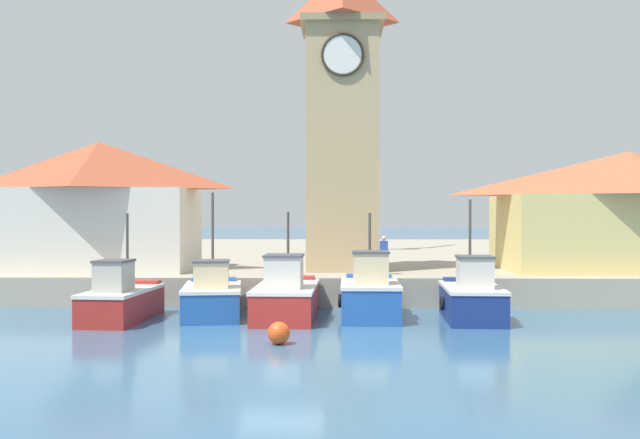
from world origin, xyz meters
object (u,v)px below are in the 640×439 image
port_crane_near (328,154)px  warehouse_left (99,204)px  fishing_boat_left_outer (212,297)px  clock_tower (342,112)px  fishing_boat_center (472,298)px  warehouse_right (628,210)px  fishing_boat_far_left (121,300)px  fishing_boat_left_inner (286,297)px  dock_worker_near_tower (384,254)px  fishing_boat_mid_left (370,295)px  mooring_buoy (279,333)px

port_crane_near → warehouse_left: bearing=-125.0°
fishing_boat_left_outer → clock_tower: (4.78, 6.60, 7.59)m
fishing_boat_center → clock_tower: bearing=122.5°
warehouse_right → port_crane_near: (-13.67, 14.25, 3.61)m
fishing_boat_far_left → warehouse_right: (20.67, 7.80, 3.19)m
fishing_boat_left_inner → dock_worker_near_tower: size_ratio=3.24×
port_crane_near → dock_worker_near_tower: size_ratio=10.20×
fishing_boat_mid_left → warehouse_left: warehouse_left is taller
fishing_boat_left_outer → dock_worker_near_tower: bearing=33.2°
warehouse_left → mooring_buoy: 15.53m
warehouse_right → port_crane_near: port_crane_near is taller
fishing_boat_left_inner → fishing_boat_mid_left: size_ratio=1.26×
port_crane_near → dock_worker_near_tower: (2.55, -16.84, -5.49)m
warehouse_right → port_crane_near: 20.08m
fishing_boat_mid_left → port_crane_near: port_crane_near is taller
fishing_boat_mid_left → dock_worker_near_tower: fishing_boat_mid_left is taller
fishing_boat_left_outer → port_crane_near: port_crane_near is taller
fishing_boat_far_left → clock_tower: (7.82, 7.55, 7.58)m
fishing_boat_far_left → fishing_boat_mid_left: size_ratio=1.10×
fishing_boat_far_left → dock_worker_near_tower: (9.54, 5.20, 1.31)m
fishing_boat_left_outer → fishing_boat_center: fishing_boat_left_outer is taller
fishing_boat_mid_left → fishing_boat_center: fishing_boat_center is taller
fishing_boat_far_left → port_crane_near: (7.00, 22.04, 6.80)m
fishing_boat_left_inner → mooring_buoy: fishing_boat_left_inner is taller
fishing_boat_far_left → fishing_boat_center: (12.36, 0.45, 0.05)m
fishing_boat_left_inner → warehouse_right: bearing=25.4°
fishing_boat_left_outer → fishing_boat_mid_left: (5.72, -0.15, 0.11)m
fishing_boat_left_inner → port_crane_near: size_ratio=0.32×
clock_tower → warehouse_left: (-11.00, -0.04, -4.15)m
fishing_boat_mid_left → mooring_buoy: 6.04m
warehouse_left → dock_worker_near_tower: warehouse_left is taller
dock_worker_near_tower → warehouse_left: bearing=169.7°
fishing_boat_mid_left → mooring_buoy: fishing_boat_mid_left is taller
warehouse_left → port_crane_near: port_crane_near is taller
fishing_boat_mid_left → clock_tower: bearing=98.0°
fishing_boat_far_left → mooring_buoy: (5.90, -4.48, -0.41)m
fishing_boat_far_left → warehouse_right: warehouse_right is taller
warehouse_left → dock_worker_near_tower: size_ratio=5.43×
port_crane_near → warehouse_right: bearing=-46.2°
fishing_boat_center → fishing_boat_far_left: bearing=-177.9°
clock_tower → port_crane_near: (-0.83, 14.49, -0.78)m
fishing_boat_mid_left → fishing_boat_far_left: bearing=-174.8°
fishing_boat_far_left → warehouse_right: bearing=20.7°
fishing_boat_left_inner → warehouse_left: warehouse_left is taller
fishing_boat_mid_left → warehouse_right: warehouse_right is taller
warehouse_right → dock_worker_near_tower: 11.58m
mooring_buoy → warehouse_right: bearing=39.7°
fishing_boat_far_left → dock_worker_near_tower: 10.95m
clock_tower → warehouse_right: size_ratio=1.31×
warehouse_right → mooring_buoy: 19.55m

